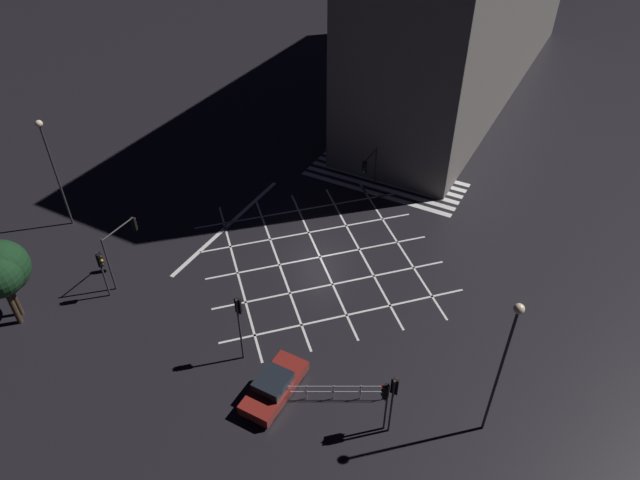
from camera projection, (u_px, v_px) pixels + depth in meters
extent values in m
plane|color=black|center=(320.00, 257.00, 37.71)|extent=(200.00, 200.00, 0.00)
cube|color=silver|center=(373.00, 193.00, 43.58)|extent=(12.41, 0.50, 0.01)
cube|color=silver|center=(378.00, 187.00, 44.20)|extent=(12.41, 0.50, 0.01)
cube|color=silver|center=(383.00, 182.00, 44.82)|extent=(12.41, 0.50, 0.01)
cube|color=silver|center=(387.00, 176.00, 45.44)|extent=(12.41, 0.50, 0.01)
cube|color=silver|center=(392.00, 171.00, 46.05)|extent=(12.41, 0.50, 0.01)
cube|color=silver|center=(396.00, 166.00, 46.67)|extent=(12.41, 0.50, 0.01)
cube|color=silver|center=(299.00, 210.00, 41.83)|extent=(10.82, 10.82, 0.01)
cube|color=silver|center=(397.00, 242.00, 38.93)|extent=(10.82, 10.82, 0.01)
cube|color=silver|center=(309.00, 232.00, 39.77)|extent=(10.82, 10.82, 0.01)
cube|color=silver|center=(359.00, 249.00, 38.32)|extent=(10.82, 10.82, 0.01)
cube|color=silver|center=(320.00, 257.00, 37.70)|extent=(10.82, 10.82, 0.01)
cube|color=silver|center=(320.00, 257.00, 37.70)|extent=(10.82, 10.82, 0.01)
cube|color=silver|center=(333.00, 284.00, 35.64)|extent=(10.82, 10.82, 0.01)
cube|color=silver|center=(279.00, 265.00, 37.09)|extent=(10.82, 10.82, 0.01)
cube|color=silver|center=(347.00, 315.00, 33.58)|extent=(10.82, 10.82, 0.01)
cube|color=silver|center=(238.00, 273.00, 36.48)|extent=(10.82, 10.82, 0.01)
cube|color=silver|center=(229.00, 225.00, 40.45)|extent=(0.30, 12.41, 0.01)
cube|color=black|center=(472.00, 10.00, 72.51)|extent=(0.06, 1.40, 1.80)
cube|color=black|center=(463.00, 18.00, 69.93)|extent=(0.06, 1.40, 1.80)
cube|color=black|center=(453.00, 27.00, 67.34)|extent=(0.06, 1.40, 1.80)
cube|color=beige|center=(442.00, 37.00, 64.76)|extent=(0.06, 1.40, 1.80)
cube|color=beige|center=(431.00, 47.00, 62.17)|extent=(0.06, 1.40, 1.80)
cube|color=black|center=(419.00, 59.00, 59.59)|extent=(0.06, 1.40, 1.80)
cube|color=black|center=(405.00, 71.00, 57.00)|extent=(0.06, 1.40, 1.80)
cube|color=beige|center=(391.00, 85.00, 54.42)|extent=(0.06, 1.40, 1.80)
cube|color=beige|center=(374.00, 100.00, 51.83)|extent=(0.06, 1.40, 1.80)
cube|color=black|center=(357.00, 116.00, 49.25)|extent=(0.06, 1.40, 1.80)
cube|color=black|center=(337.00, 135.00, 46.67)|extent=(0.06, 1.40, 1.80)
cube|color=beige|center=(446.00, 6.00, 62.67)|extent=(0.06, 1.40, 1.80)
cube|color=black|center=(435.00, 16.00, 60.08)|extent=(0.06, 1.40, 1.80)
cube|color=black|center=(422.00, 26.00, 57.50)|extent=(0.06, 1.40, 1.80)
cube|color=beige|center=(409.00, 38.00, 54.91)|extent=(0.06, 1.40, 1.80)
cube|color=beige|center=(393.00, 50.00, 52.33)|extent=(0.06, 1.40, 1.80)
cube|color=black|center=(377.00, 64.00, 49.74)|extent=(0.06, 1.40, 1.80)
cube|color=black|center=(358.00, 79.00, 47.16)|extent=(0.06, 1.40, 1.80)
cube|color=black|center=(337.00, 97.00, 44.58)|extent=(0.06, 1.40, 1.80)
cube|color=beige|center=(412.00, 2.00, 52.82)|extent=(0.06, 1.40, 1.80)
cube|color=beige|center=(396.00, 13.00, 50.24)|extent=(0.06, 1.40, 1.80)
cube|color=black|center=(379.00, 25.00, 47.65)|extent=(0.06, 1.40, 1.80)
cube|color=beige|center=(360.00, 39.00, 45.07)|extent=(0.06, 1.40, 1.80)
cube|color=black|center=(338.00, 55.00, 42.48)|extent=(0.06, 1.40, 1.80)
cube|color=black|center=(339.00, 8.00, 40.39)|extent=(0.06, 1.40, 1.80)
cylinder|color=#2D2D30|center=(240.00, 330.00, 29.72)|extent=(0.11, 0.11, 4.41)
cube|color=black|center=(239.00, 305.00, 28.75)|extent=(0.28, 0.16, 0.90)
sphere|color=black|center=(239.00, 300.00, 28.63)|extent=(0.18, 0.18, 0.18)
sphere|color=black|center=(240.00, 304.00, 28.82)|extent=(0.18, 0.18, 0.18)
sphere|color=green|center=(240.00, 308.00, 29.01)|extent=(0.18, 0.18, 0.18)
cube|color=black|center=(238.00, 306.00, 28.68)|extent=(0.36, 0.02, 0.98)
cylinder|color=#2D2D30|center=(391.00, 407.00, 26.41)|extent=(0.11, 0.11, 3.83)
cube|color=black|center=(395.00, 386.00, 25.61)|extent=(0.28, 0.16, 0.90)
sphere|color=red|center=(397.00, 380.00, 25.50)|extent=(0.18, 0.18, 0.18)
sphere|color=black|center=(396.00, 384.00, 25.69)|extent=(0.18, 0.18, 0.18)
sphere|color=black|center=(395.00, 388.00, 25.88)|extent=(0.18, 0.18, 0.18)
cube|color=black|center=(394.00, 387.00, 25.55)|extent=(0.36, 0.02, 0.98)
cylinder|color=#2D2D30|center=(104.00, 275.00, 33.82)|extent=(0.11, 0.11, 3.41)
cube|color=black|center=(100.00, 260.00, 33.02)|extent=(0.16, 0.28, 0.90)
sphere|color=black|center=(101.00, 257.00, 32.79)|extent=(0.18, 0.18, 0.18)
sphere|color=orange|center=(102.00, 261.00, 32.98)|extent=(0.18, 0.18, 0.18)
sphere|color=black|center=(103.00, 265.00, 33.17)|extent=(0.18, 0.18, 0.18)
cube|color=black|center=(99.00, 260.00, 33.05)|extent=(0.02, 0.36, 0.98)
cylinder|color=#2D2D30|center=(375.00, 166.00, 43.49)|extent=(0.11, 0.11, 3.29)
cylinder|color=#2D2D30|center=(371.00, 156.00, 41.82)|extent=(0.09, 2.13, 0.09)
cube|color=black|center=(364.00, 168.00, 41.38)|extent=(0.28, 0.16, 0.90)
sphere|color=black|center=(364.00, 165.00, 41.11)|extent=(0.18, 0.18, 0.18)
sphere|color=black|center=(364.00, 168.00, 41.30)|extent=(0.18, 0.18, 0.18)
sphere|color=green|center=(363.00, 172.00, 41.49)|extent=(0.18, 0.18, 0.18)
cube|color=black|center=(365.00, 167.00, 41.44)|extent=(0.36, 0.02, 0.98)
cylinder|color=#2D2D30|center=(109.00, 265.00, 34.10)|extent=(0.11, 0.11, 3.97)
cylinder|color=#2D2D30|center=(117.00, 229.00, 33.82)|extent=(0.09, 2.55, 0.09)
cube|color=black|center=(134.00, 224.00, 34.98)|extent=(0.28, 0.16, 0.90)
sphere|color=red|center=(134.00, 219.00, 34.87)|extent=(0.18, 0.18, 0.18)
sphere|color=black|center=(135.00, 223.00, 35.06)|extent=(0.18, 0.18, 0.18)
sphere|color=black|center=(136.00, 227.00, 35.25)|extent=(0.18, 0.18, 0.18)
cube|color=black|center=(133.00, 224.00, 34.92)|extent=(0.36, 0.02, 0.98)
cylinder|color=#2D2D30|center=(386.00, 408.00, 26.66)|extent=(0.11, 0.11, 3.33)
cube|color=black|center=(385.00, 391.00, 25.98)|extent=(0.16, 0.28, 0.90)
sphere|color=red|center=(383.00, 386.00, 25.83)|extent=(0.18, 0.18, 0.18)
sphere|color=black|center=(383.00, 390.00, 26.02)|extent=(0.18, 0.18, 0.18)
sphere|color=black|center=(383.00, 394.00, 26.21)|extent=(0.18, 0.18, 0.18)
cube|color=black|center=(387.00, 392.00, 25.94)|extent=(0.02, 0.36, 0.98)
cylinder|color=#2D2D30|center=(498.00, 375.00, 25.18)|extent=(0.14, 0.14, 8.09)
sphere|color=#F9E0B2|center=(519.00, 309.00, 22.56)|extent=(0.46, 0.46, 0.46)
cylinder|color=#2D2D30|center=(57.00, 177.00, 38.21)|extent=(0.14, 0.14, 7.68)
sphere|color=#F9E0B2|center=(39.00, 124.00, 35.72)|extent=(0.47, 0.47, 0.47)
cylinder|color=#38281C|center=(15.00, 299.00, 32.90)|extent=(0.25, 0.25, 2.48)
sphere|color=#143319|center=(1.00, 267.00, 31.40)|extent=(3.11, 3.11, 3.11)
cylinder|color=#38281C|center=(13.00, 306.00, 32.31)|extent=(0.31, 0.31, 2.70)
cube|color=maroon|center=(275.00, 387.00, 28.99)|extent=(1.75, 4.11, 0.60)
cube|color=black|center=(273.00, 382.00, 28.56)|extent=(1.54, 1.73, 0.54)
sphere|color=white|center=(286.00, 357.00, 30.60)|extent=(0.16, 0.16, 0.16)
sphere|color=white|center=(303.00, 364.00, 30.20)|extent=(0.16, 0.16, 0.16)
cylinder|color=black|center=(275.00, 366.00, 30.25)|extent=(0.20, 0.62, 0.62)
cylinder|color=black|center=(300.00, 377.00, 29.69)|extent=(0.20, 0.62, 0.62)
cylinder|color=black|center=(248.00, 402.00, 28.50)|extent=(0.20, 0.62, 0.62)
cylinder|color=black|center=(274.00, 414.00, 27.94)|extent=(0.20, 0.62, 0.62)
cylinder|color=#B7B7BC|center=(252.00, 392.00, 28.70)|extent=(0.05, 0.05, 1.05)
cylinder|color=#B7B7BC|center=(279.00, 392.00, 28.70)|extent=(0.05, 0.05, 1.05)
cylinder|color=#B7B7BC|center=(306.00, 392.00, 28.70)|extent=(0.05, 0.05, 1.05)
cylinder|color=#B7B7BC|center=(334.00, 392.00, 28.70)|extent=(0.05, 0.05, 1.05)
cylinder|color=#B7B7BC|center=(361.00, 392.00, 28.70)|extent=(0.05, 0.05, 1.05)
cylinder|color=#B7B7BC|center=(388.00, 392.00, 28.70)|extent=(0.05, 0.05, 1.05)
cylinder|color=#B7B7BC|center=(320.00, 386.00, 28.40)|extent=(6.03, 3.29, 0.04)
cylinder|color=#B7B7BC|center=(320.00, 392.00, 28.67)|extent=(6.03, 3.29, 0.04)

